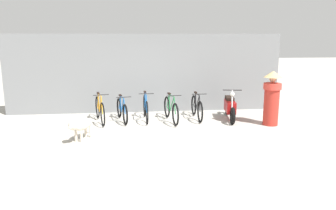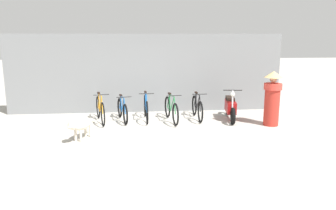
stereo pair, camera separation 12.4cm
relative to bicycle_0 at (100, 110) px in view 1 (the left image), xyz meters
name	(u,v)px [view 1 (the left image)]	position (x,y,z in m)	size (l,w,h in m)	color
ground_plane	(151,136)	(1.50, -1.66, -0.38)	(60.00, 60.00, 0.00)	#ADA89E
shop_wall_back	(146,73)	(1.50, 1.32, 0.97)	(9.54, 0.20, 2.71)	slate
bicycle_0	(100,110)	(0.00, 0.00, 0.00)	(0.55, 1.74, 0.93)	black
bicycle_1	(122,110)	(0.68, 0.07, -0.05)	(0.51, 1.60, 0.83)	black
bicycle_2	(146,108)	(1.43, 0.09, 0.00)	(0.46, 1.75, 0.93)	black
bicycle_3	(171,110)	(2.21, -0.15, -0.02)	(0.46, 1.78, 0.90)	black
bicycle_4	(197,108)	(3.08, 0.10, -0.03)	(0.46, 1.68, 0.88)	black
motorcycle	(230,107)	(4.12, -0.10, 0.01)	(0.58, 1.80, 1.02)	black
stray_dog	(81,125)	(-0.30, -1.82, 0.02)	(0.64, 1.13, 0.60)	beige
person_in_robes	(272,97)	(5.14, -0.91, 0.48)	(0.60, 0.60, 1.63)	#B72D23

